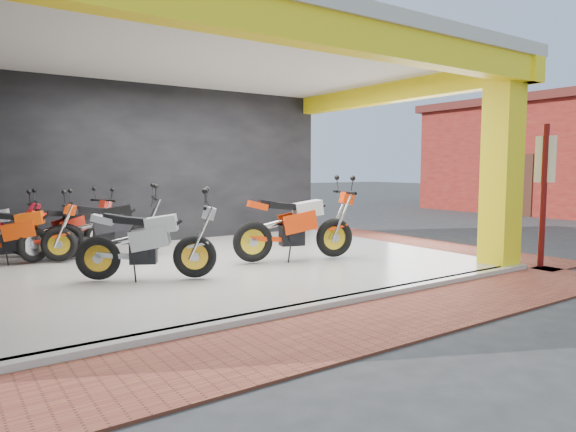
% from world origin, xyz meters
% --- Properties ---
extents(ground, '(80.00, 80.00, 0.00)m').
position_xyz_m(ground, '(0.00, 0.00, 0.00)').
color(ground, '#2D2D30').
rests_on(ground, ground).
extents(showroom_floor, '(8.00, 6.00, 0.10)m').
position_xyz_m(showroom_floor, '(0.00, 2.00, 0.05)').
color(showroom_floor, silver).
rests_on(showroom_floor, ground).
extents(showroom_ceiling, '(8.40, 6.40, 0.20)m').
position_xyz_m(showroom_ceiling, '(0.00, 2.00, 3.60)').
color(showroom_ceiling, beige).
rests_on(showroom_ceiling, corner_column).
extents(back_wall, '(8.20, 0.20, 3.50)m').
position_xyz_m(back_wall, '(0.00, 5.10, 1.75)').
color(back_wall, black).
rests_on(back_wall, ground).
extents(corner_column, '(0.50, 0.50, 3.50)m').
position_xyz_m(corner_column, '(3.75, -0.75, 1.75)').
color(corner_column, yellow).
rests_on(corner_column, ground).
extents(header_beam_front, '(8.40, 0.30, 0.40)m').
position_xyz_m(header_beam_front, '(0.00, -1.00, 3.30)').
color(header_beam_front, yellow).
rests_on(header_beam_front, corner_column).
extents(header_beam_right, '(0.30, 6.40, 0.40)m').
position_xyz_m(header_beam_right, '(4.00, 2.00, 3.30)').
color(header_beam_right, yellow).
rests_on(header_beam_right, corner_column).
extents(floor_kerb, '(8.00, 0.20, 0.10)m').
position_xyz_m(floor_kerb, '(0.00, -1.02, 0.05)').
color(floor_kerb, silver).
rests_on(floor_kerb, ground).
extents(paver_front, '(9.00, 1.40, 0.03)m').
position_xyz_m(paver_front, '(0.00, -1.80, 0.01)').
color(paver_front, brown).
rests_on(paver_front, ground).
extents(paver_right, '(1.40, 7.00, 0.03)m').
position_xyz_m(paver_right, '(4.80, 2.00, 0.01)').
color(paver_right, brown).
rests_on(paver_right, ground).
extents(signpost, '(0.10, 0.34, 2.45)m').
position_xyz_m(signpost, '(4.40, -1.13, 1.34)').
color(signpost, '#600F0E').
rests_on(signpost, ground).
extents(moto_hero, '(2.47, 1.44, 1.42)m').
position_xyz_m(moto_hero, '(1.74, 1.19, 0.81)').
color(moto_hero, '#FF3A0A').
rests_on(moto_hero, showroom_floor).
extents(moto_row_a, '(2.21, 1.67, 1.28)m').
position_xyz_m(moto_row_a, '(-1.04, 1.01, 0.74)').
color(moto_row_a, '#A0A3A7').
rests_on(moto_row_a, showroom_floor).
extents(moto_row_b, '(2.21, 1.28, 1.27)m').
position_xyz_m(moto_row_b, '(-0.94, 3.38, 0.74)').
color(moto_row_b, black).
rests_on(moto_row_b, showroom_floor).
extents(moto_row_c, '(2.10, 1.40, 1.20)m').
position_xyz_m(moto_row_c, '(-2.40, 3.54, 0.70)').
color(moto_row_c, '#F3400A').
rests_on(moto_row_c, showroom_floor).
extents(moto_row_d, '(2.08, 1.42, 1.19)m').
position_xyz_m(moto_row_d, '(-1.58, 4.22, 0.70)').
color(moto_row_d, red).
rests_on(moto_row_d, showroom_floor).
extents(moto_row_e, '(2.06, 1.26, 1.18)m').
position_xyz_m(moto_row_e, '(-2.80, 4.50, 0.69)').
color(moto_row_e, red).
rests_on(moto_row_e, showroom_floor).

